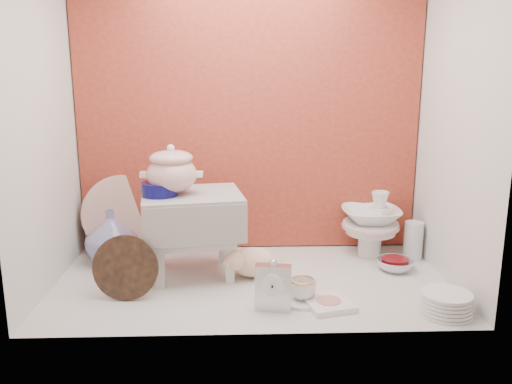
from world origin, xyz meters
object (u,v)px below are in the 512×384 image
porcelain_tower (371,223)px  gold_rim_teacup (303,289)px  floral_platter (121,214)px  crystal_bowl (395,265)px  soup_tureen (171,169)px  mantel_clock (273,285)px  dinner_plate_stack (446,303)px  blue_white_vase (111,237)px  step_stool (193,234)px  plush_pig (253,261)px

porcelain_tower → gold_rim_teacup: bearing=-126.9°
floral_platter → crystal_bowl: size_ratio=2.34×
soup_tureen → crystal_bowl: 1.17m
mantel_clock → dinner_plate_stack: (0.69, -0.06, -0.06)m
soup_tureen → blue_white_vase: bearing=151.5°
gold_rim_teacup → dinner_plate_stack: size_ratio=0.51×
step_stool → crystal_bowl: 0.99m
step_stool → gold_rim_teacup: 0.60m
dinner_plate_stack → plush_pig: bearing=152.0°
soup_tureen → mantel_clock: 0.71m
floral_platter → gold_rim_teacup: (0.89, -0.67, -0.15)m
mantel_clock → porcelain_tower: size_ratio=0.62×
soup_tureen → plush_pig: 0.57m
gold_rim_teacup → dinner_plate_stack: bearing=-13.3°
blue_white_vase → crystal_bowl: blue_white_vase is taller
blue_white_vase → gold_rim_teacup: blue_white_vase is taller
plush_pig → step_stool: bearing=157.7°
blue_white_vase → soup_tureen: bearing=-28.5°
blue_white_vase → floral_platter: bearing=84.8°
gold_rim_teacup → porcelain_tower: size_ratio=0.32×
crystal_bowl → step_stool: bearing=-179.3°
gold_rim_teacup → dinner_plate_stack: gold_rim_teacup is taller
porcelain_tower → soup_tureen: bearing=-165.8°
plush_pig → gold_rim_teacup: bearing=-65.5°
floral_platter → dinner_plate_stack: bearing=-28.9°
mantel_clock → plush_pig: bearing=111.6°
dinner_plate_stack → crystal_bowl: dinner_plate_stack is taller
gold_rim_teacup → dinner_plate_stack: (0.56, -0.13, -0.01)m
blue_white_vase → dinner_plate_stack: blue_white_vase is taller
crystal_bowl → mantel_clock: bearing=-146.5°
step_stool → crystal_bowl: size_ratio=2.57×
crystal_bowl → blue_white_vase: bearing=173.6°
gold_rim_teacup → step_stool: bearing=146.2°
blue_white_vase → plush_pig: 0.74m
mantel_clock → dinner_plate_stack: bearing=5.2°
mantel_clock → gold_rim_teacup: bearing=40.0°
step_stool → porcelain_tower: size_ratio=1.32×
soup_tureen → blue_white_vase: size_ratio=0.99×
floral_platter → mantel_clock: bearing=-44.4°
plush_pig → dinner_plate_stack: size_ratio=1.21×
porcelain_tower → blue_white_vase: bearing=-177.1°
soup_tureen → crystal_bowl: bearing=1.4°
floral_platter → mantel_clock: 1.07m
floral_platter → blue_white_vase: size_ratio=1.52×
step_stool → porcelain_tower: bearing=5.7°
soup_tureen → plush_pig: size_ratio=1.03×
blue_white_vase → porcelain_tower: (1.33, 0.07, 0.04)m
soup_tureen → step_stool: bearing=8.2°
plush_pig → crystal_bowl: 0.70m
porcelain_tower → mantel_clock: bearing=-130.9°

